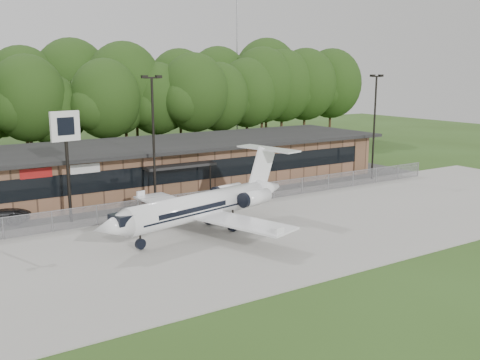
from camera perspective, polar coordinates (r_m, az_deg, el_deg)
ground at (r=30.78m, az=12.56°, el=-8.69°), size 160.00×160.00×0.00m
apron at (r=36.54m, az=3.69°, el=-5.13°), size 64.00×18.00×0.08m
parking_lot at (r=46.03m, az=-4.74°, el=-1.69°), size 50.00×9.00×0.06m
terminal at (r=49.51m, az=-7.17°, el=1.73°), size 41.00×11.65×4.30m
fence at (r=42.02m, az=-1.91°, el=-1.88°), size 46.00×0.04×1.52m
treeline at (r=65.69m, az=-14.09°, el=8.52°), size 72.00×12.00×15.00m
radio_mast at (r=80.54m, az=-0.31°, el=12.89°), size 0.20×0.20×25.00m
light_pole_mid at (r=40.23m, az=-9.22°, el=4.91°), size 1.55×0.30×10.23m
light_pole_right at (r=53.55m, az=14.16°, el=6.30°), size 1.55×0.30×10.23m
business_jet at (r=35.03m, az=-3.78°, el=-2.77°), size 15.39×13.85×5.21m
pole_sign at (r=38.50m, az=-18.08°, el=4.27°), size 2.07×0.62×7.87m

